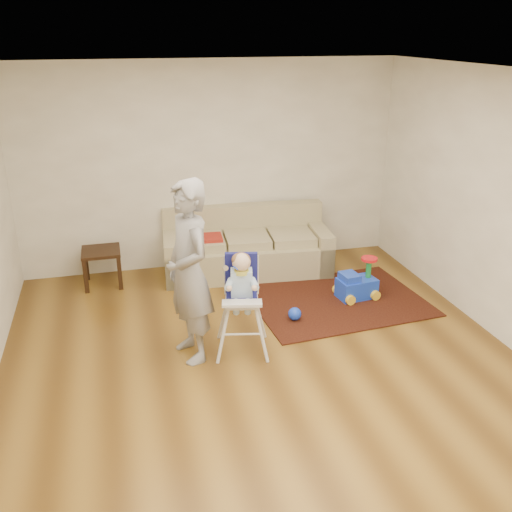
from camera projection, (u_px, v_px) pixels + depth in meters
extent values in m
plane|color=#553712|center=(266.00, 367.00, 5.49)|extent=(5.50, 5.50, 0.00)
cube|color=beige|center=(211.00, 167.00, 7.46)|extent=(5.00, 0.04, 2.70)
cube|color=white|center=(269.00, 74.00, 4.49)|extent=(5.00, 5.50, 0.04)
cube|color=maroon|center=(203.00, 238.00, 7.26)|extent=(0.52, 0.36, 0.04)
cube|color=black|center=(337.00, 301.00, 6.81)|extent=(2.11, 1.64, 0.02)
sphere|color=blue|center=(295.00, 314.00, 6.32)|extent=(0.15, 0.15, 0.15)
cylinder|color=blue|center=(238.00, 268.00, 5.35)|extent=(0.04, 0.12, 0.01)
imported|color=gray|center=(189.00, 272.00, 5.37)|extent=(0.58, 0.74, 1.80)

